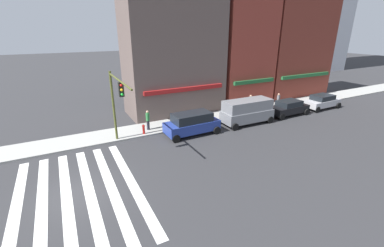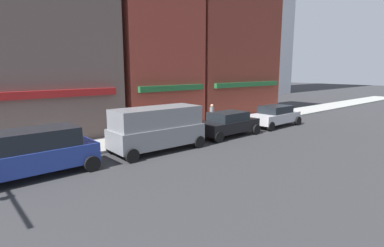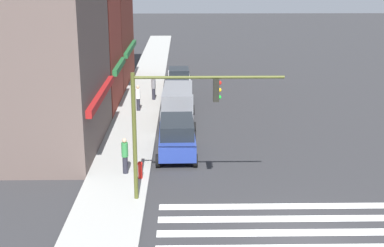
{
  "view_description": "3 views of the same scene",
  "coord_description": "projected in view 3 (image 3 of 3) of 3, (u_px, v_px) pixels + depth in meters",
  "views": [
    {
      "loc": [
        0.07,
        -13.54,
        8.59
      ],
      "look_at": [
        9.58,
        4.7,
        1.0
      ],
      "focal_mm": 24.0,
      "sensor_mm": 36.0,
      "label": 1
    },
    {
      "loc": [
        6.79,
        -8.31,
        4.28
      ],
      "look_at": [
        17.94,
        4.7,
        1.2
      ],
      "focal_mm": 28.0,
      "sensor_mm": 36.0,
      "label": 2
    },
    {
      "loc": [
        -17.71,
        4.38,
        9.76
      ],
      "look_at": [
        3.54,
        4.0,
        3.5
      ],
      "focal_mm": 50.0,
      "sensor_mm": 36.0,
      "label": 3
    }
  ],
  "objects": [
    {
      "name": "sedan_silver",
      "position": [
        179.0,
        77.0,
        44.74
      ],
      "size": [
        4.44,
        2.02,
        1.59
      ],
      "rotation": [
        0.0,
        0.0,
        0.03
      ],
      "color": "#B7B7BC",
      "rests_on": "ground_plane"
    },
    {
      "name": "fire_hydrant",
      "position": [
        140.0,
        169.0,
        25.11
      ],
      "size": [
        0.24,
        0.24,
        0.84
      ],
      "color": "red",
      "rests_on": "sidewalk_left"
    },
    {
      "name": "sidewalk_left",
      "position": [
        99.0,
        240.0,
        19.67
      ],
      "size": [
        120.0,
        3.0,
        0.15
      ],
      "color": "#9E9E99",
      "rests_on": "ground_plane"
    },
    {
      "name": "storefront_row",
      "position": [
        78.0,
        12.0,
        36.36
      ],
      "size": [
        27.12,
        5.3,
        15.52
      ],
      "color": "brown",
      "rests_on": "ground_plane"
    },
    {
      "name": "ground_plane",
      "position": [
        301.0,
        240.0,
        19.82
      ],
      "size": [
        200.0,
        200.0,
        0.0
      ],
      "primitive_type": "plane",
      "color": "#2D2D30"
    },
    {
      "name": "pedestrian_green_top",
      "position": [
        125.0,
        155.0,
        25.6
      ],
      "size": [
        0.32,
        0.32,
        1.77
      ],
      "rotation": [
        0.0,
        0.0,
        5.51
      ],
      "color": "#23232D",
      "rests_on": "sidewalk_left"
    },
    {
      "name": "crosswalk_stripes",
      "position": [
        301.0,
        240.0,
        19.82
      ],
      "size": [
        6.4,
        10.8,
        0.01
      ],
      "color": "silver",
      "rests_on": "ground_plane"
    },
    {
      "name": "suv_blue",
      "position": [
        177.0,
        136.0,
        28.64
      ],
      "size": [
        4.74,
        2.12,
        1.94
      ],
      "rotation": [
        0.0,
        0.0,
        0.02
      ],
      "color": "navy",
      "rests_on": "ground_plane"
    },
    {
      "name": "pedestrian_grey_coat",
      "position": [
        154.0,
        87.0,
        39.92
      ],
      "size": [
        0.32,
        0.32,
        1.77
      ],
      "rotation": [
        0.0,
        0.0,
        4.07
      ],
      "color": "#23232D",
      "rests_on": "sidewalk_left"
    },
    {
      "name": "sedan_black",
      "position": [
        178.0,
        91.0,
        39.68
      ],
      "size": [
        4.44,
        2.02,
        1.59
      ],
      "rotation": [
        0.0,
        0.0,
        0.02
      ],
      "color": "black",
      "rests_on": "ground_plane"
    },
    {
      "name": "van_grey",
      "position": [
        178.0,
        104.0,
        34.25
      ],
      "size": [
        5.04,
        2.22,
        2.34
      ],
      "rotation": [
        0.0,
        0.0,
        -0.02
      ],
      "color": "slate",
      "rests_on": "ground_plane"
    },
    {
      "name": "traffic_signal",
      "position": [
        173.0,
        112.0,
        22.0
      ],
      "size": [
        0.32,
        6.25,
        5.65
      ],
      "color": "#474C1E",
      "rests_on": "ground_plane"
    },
    {
      "name": "pedestrian_white_shirt",
      "position": [
        138.0,
        98.0,
        36.84
      ],
      "size": [
        0.32,
        0.32,
        1.77
      ],
      "rotation": [
        0.0,
        0.0,
        3.49
      ],
      "color": "#23232D",
      "rests_on": "sidewalk_left"
    }
  ]
}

